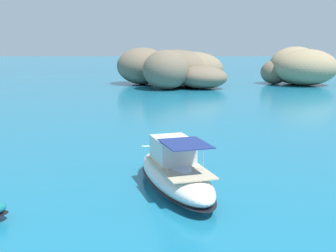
% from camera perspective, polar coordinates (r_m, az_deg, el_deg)
% --- Properties ---
extents(islet_large, '(20.07, 17.66, 5.98)m').
position_cam_1_polar(islet_large, '(71.05, 0.53, 7.40)').
color(islet_large, '#84755B').
rests_on(islet_large, ground).
extents(islet_small, '(13.11, 13.68, 6.14)m').
position_cam_1_polar(islet_small, '(76.14, 16.39, 7.20)').
color(islet_small, '#9E8966').
rests_on(islet_small, ground).
extents(motorboat_white, '(4.98, 8.68, 2.61)m').
position_cam_1_polar(motorboat_white, '(21.52, 0.90, -5.99)').
color(motorboat_white, white).
rests_on(motorboat_white, ground).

